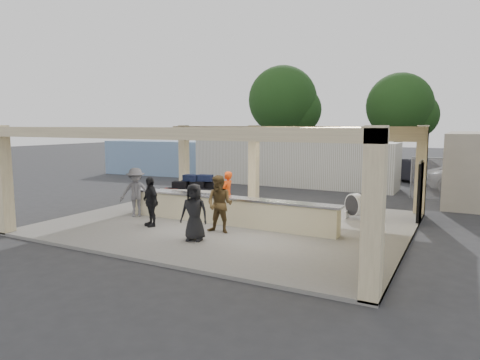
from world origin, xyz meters
The scene contains 16 objects.
ground centered at (0.00, 0.00, 0.00)m, with size 120.00×120.00×0.00m, color #2A2A2C.
pavilion centered at (0.21, 0.66, 1.35)m, with size 12.01×10.00×3.55m.
baggage_counter centered at (0.00, -0.50, 0.59)m, with size 8.20×0.58×0.98m.
luggage_cart centered at (-2.39, 1.13, 0.89)m, with size 2.77×2.08×1.44m.
drum_fan centered at (3.80, 2.46, 0.60)m, with size 0.83×0.75×0.94m.
baggage_handler centered at (-0.60, 0.64, 0.96)m, with size 0.63×0.34×1.71m, color red.
passenger_a centered at (0.44, -1.66, 1.03)m, with size 0.91×0.40×1.86m, color brown.
passenger_b centered at (-2.12, -1.99, 0.95)m, with size 1.00×0.36×1.71m, color black.
passenger_c centered at (-3.65, -1.00, 1.03)m, with size 1.20×0.42×1.85m, color #55555A.
passenger_d centered at (0.24, -2.81, 0.96)m, with size 0.84×0.34×1.72m, color black.
car_white_a centered at (8.02, 12.82, 0.74)m, with size 2.45×5.17×1.48m, color white.
car_dark centered at (4.80, 14.89, 0.73)m, with size 1.55×4.40×1.47m, color black.
container_white centered at (-1.84, 10.53, 1.31)m, with size 12.06×2.41×2.61m, color silver.
container_blue centered at (-11.56, 11.25, 1.21)m, with size 9.27×2.23×2.41m, color #7899C0.
tree_left centered at (-7.68, 24.16, 5.59)m, with size 6.60×6.30×9.00m.
tree_mid centered at (2.32, 26.16, 4.96)m, with size 6.00×5.60×8.00m.
Camera 1 is at (7.35, -13.27, 3.55)m, focal length 32.00 mm.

